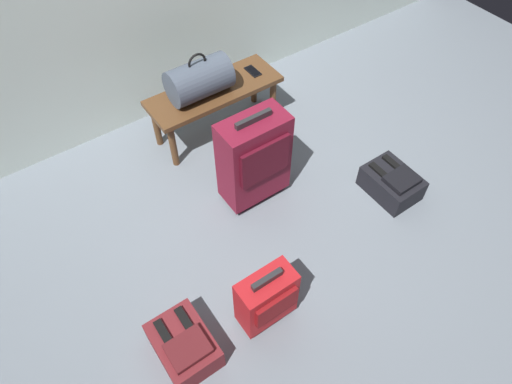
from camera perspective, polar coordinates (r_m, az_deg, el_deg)
The scene contains 8 objects.
ground_plane at distance 3.06m, azimuth 4.87°, elevation -4.29°, with size 6.60×6.60×0.00m, color slate.
bench at distance 3.45m, azimuth -5.17°, elevation 11.83°, with size 1.00×0.36×0.40m.
duffel_bag_slate at distance 3.29m, azimuth -7.08°, elevation 13.72°, with size 0.44×0.26×0.34m.
cell_phone at distance 3.56m, azimuth -0.40°, elevation 14.79°, with size 0.07×0.14×0.01m.
suitcase_upright_burgundy at distance 2.94m, azimuth -0.24°, elevation 4.24°, with size 0.44×0.25×0.72m.
suitcase_small_red at distance 2.53m, azimuth 1.35°, elevation -13.07°, with size 0.32×0.19×0.46m.
backpack_dark at distance 3.30m, azimuth 16.53°, elevation 1.11°, with size 0.28×0.38×0.21m.
backpack_maroon at distance 2.61m, azimuth -8.93°, elevation -18.32°, with size 0.28×0.38×0.21m.
Camera 1 is at (-1.21, -1.27, 2.51)m, focal length 32.17 mm.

